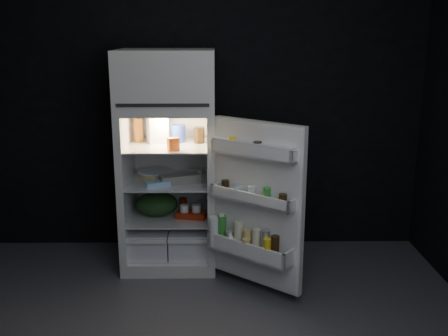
{
  "coord_description": "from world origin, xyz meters",
  "views": [
    {
      "loc": [
        0.2,
        -2.88,
        1.91
      ],
      "look_at": [
        0.25,
        1.0,
        0.9
      ],
      "focal_mm": 42.0,
      "sensor_mm": 36.0,
      "label": 1
    }
  ],
  "objects_px": {
    "egg_carton": "(180,179)",
    "yogurt_tray": "(192,215)",
    "refrigerator": "(169,152)",
    "fridge_door": "(254,208)",
    "milk_jug": "(157,128)"
  },
  "relations": [
    {
      "from": "fridge_door",
      "to": "egg_carton",
      "type": "relative_size",
      "value": 3.8
    },
    {
      "from": "refrigerator",
      "to": "fridge_door",
      "type": "relative_size",
      "value": 1.46
    },
    {
      "from": "fridge_door",
      "to": "egg_carton",
      "type": "bearing_deg",
      "value": 139.74
    },
    {
      "from": "fridge_door",
      "to": "egg_carton",
      "type": "distance_m",
      "value": 0.75
    },
    {
      "from": "refrigerator",
      "to": "egg_carton",
      "type": "height_order",
      "value": "refrigerator"
    },
    {
      "from": "egg_carton",
      "to": "yogurt_tray",
      "type": "relative_size",
      "value": 1.33
    },
    {
      "from": "egg_carton",
      "to": "yogurt_tray",
      "type": "height_order",
      "value": "egg_carton"
    },
    {
      "from": "milk_jug",
      "to": "yogurt_tray",
      "type": "relative_size",
      "value": 0.99
    },
    {
      "from": "egg_carton",
      "to": "yogurt_tray",
      "type": "bearing_deg",
      "value": -11.53
    },
    {
      "from": "milk_jug",
      "to": "egg_carton",
      "type": "xyz_separation_m",
      "value": [
        0.19,
        -0.17,
        -0.38
      ]
    },
    {
      "from": "refrigerator",
      "to": "yogurt_tray",
      "type": "height_order",
      "value": "refrigerator"
    },
    {
      "from": "fridge_door",
      "to": "milk_jug",
      "type": "height_order",
      "value": "fridge_door"
    },
    {
      "from": "egg_carton",
      "to": "fridge_door",
      "type": "bearing_deg",
      "value": -59.18
    },
    {
      "from": "refrigerator",
      "to": "egg_carton",
      "type": "xyz_separation_m",
      "value": [
        0.1,
        -0.13,
        -0.19
      ]
    },
    {
      "from": "refrigerator",
      "to": "milk_jug",
      "type": "relative_size",
      "value": 7.42
    }
  ]
}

